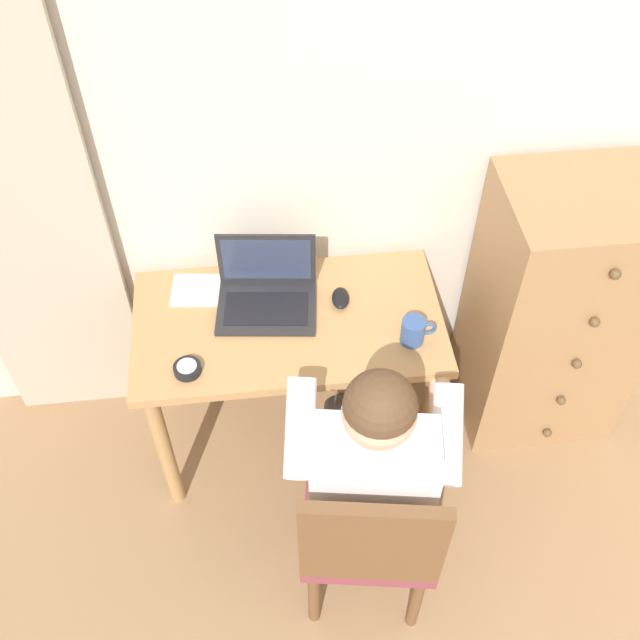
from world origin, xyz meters
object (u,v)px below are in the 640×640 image
object	(u,v)px
notebook_pad	(202,290)
dresser	(555,312)
chair	(369,534)
person_seated	(372,453)
laptop	(267,291)
desk	(289,342)
coffee_mug	(414,331)
desk_clock	(187,369)
computer_mouse	(340,298)

from	to	relation	value
notebook_pad	dresser	bearing A→B (deg)	1.99
chair	notebook_pad	world-z (taller)	chair
person_seated	laptop	bearing A→B (deg)	114.65
dresser	desk	bearing A→B (deg)	-176.19
desk	coffee_mug	bearing A→B (deg)	-18.62
desk	laptop	distance (m)	0.21
desk_clock	notebook_pad	world-z (taller)	desk_clock
dresser	chair	distance (m)	1.12
computer_mouse	coffee_mug	bearing A→B (deg)	-37.12
notebook_pad	desk_clock	bearing A→B (deg)	-91.33
chair	notebook_pad	distance (m)	1.02
desk_clock	person_seated	bearing A→B (deg)	-30.47
dresser	desk_clock	xyz separation A→B (m)	(-1.35, -0.25, 0.18)
dresser	coffee_mug	bearing A→B (deg)	-161.21
desk	desk_clock	bearing A→B (deg)	-151.53
person_seated	coffee_mug	distance (m)	0.44
person_seated	chair	bearing A→B (deg)	-98.28
coffee_mug	chair	bearing A→B (deg)	-111.71
chair	notebook_pad	size ratio (longest dim) A/B	4.14
chair	person_seated	world-z (taller)	person_seated
laptop	notebook_pad	xyz separation A→B (m)	(-0.23, 0.07, -0.05)
coffee_mug	computer_mouse	bearing A→B (deg)	137.24
dresser	chair	xyz separation A→B (m)	(-0.82, -0.76, -0.09)
computer_mouse	desk_clock	xyz separation A→B (m)	(-0.53, -0.25, -0.00)
computer_mouse	dresser	bearing A→B (deg)	5.88
dresser	person_seated	xyz separation A→B (m)	(-0.80, -0.58, 0.10)
desk_clock	notebook_pad	size ratio (longest dim) A/B	0.43
chair	desk_clock	xyz separation A→B (m)	(-0.53, 0.51, 0.27)
dresser	laptop	size ratio (longest dim) A/B	3.11
notebook_pad	desk	bearing A→B (deg)	-23.37
laptop	coffee_mug	xyz separation A→B (m)	(0.47, -0.23, -0.00)
desk_clock	computer_mouse	bearing A→B (deg)	25.11
laptop	notebook_pad	bearing A→B (deg)	162.30
dresser	notebook_pad	xyz separation A→B (m)	(-1.30, 0.10, 0.17)
dresser	notebook_pad	size ratio (longest dim) A/B	5.43
laptop	desk_clock	xyz separation A→B (m)	(-0.28, -0.28, -0.04)
person_seated	coffee_mug	size ratio (longest dim) A/B	9.89
person_seated	desk_clock	distance (m)	0.65
laptop	computer_mouse	distance (m)	0.26
dresser	coffee_mug	xyz separation A→B (m)	(-0.60, -0.21, 0.21)
notebook_pad	coffee_mug	world-z (taller)	coffee_mug
notebook_pad	laptop	bearing A→B (deg)	-11.30
dresser	person_seated	bearing A→B (deg)	-143.99
desk	dresser	size ratio (longest dim) A/B	0.94
laptop	coffee_mug	bearing A→B (deg)	-26.17
dresser	computer_mouse	bearing A→B (deg)	-179.77
desk	coffee_mug	xyz separation A→B (m)	(0.41, -0.14, 0.17)
dresser	computer_mouse	distance (m)	0.84
laptop	notebook_pad	world-z (taller)	laptop
desk	dresser	world-z (taller)	dresser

